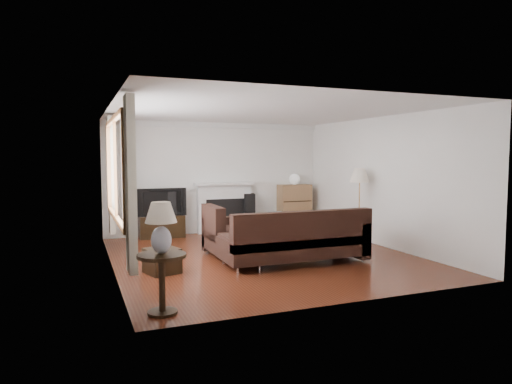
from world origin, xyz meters
name	(u,v)px	position (x,y,z in m)	size (l,w,h in m)	color
room	(262,185)	(0.00, 0.00, 1.25)	(5.10, 5.60, 2.54)	#562313
window	(115,169)	(-2.45, -0.20, 1.55)	(0.12, 2.74, 1.54)	#936036
curtain_near	(131,185)	(-2.40, -1.72, 1.40)	(0.10, 0.35, 2.10)	silver
curtain_far	(111,175)	(-2.40, 1.32, 1.40)	(0.10, 0.35, 2.10)	silver
fireplace	(224,207)	(0.15, 2.64, 0.57)	(1.40, 0.26, 1.15)	white
tv_stand	(162,226)	(-1.31, 2.50, 0.24)	(0.95, 0.43, 0.47)	black
television	(161,202)	(-1.31, 2.50, 0.77)	(1.03, 0.13, 0.59)	black
speaker_left	(171,214)	(-1.10, 2.52, 0.49)	(0.27, 0.33, 0.99)	black
speaker_right	(249,213)	(0.73, 2.55, 0.44)	(0.24, 0.29, 0.88)	black
bookshelf	(294,207)	(1.88, 2.53, 0.53)	(0.77, 0.37, 1.06)	olive
globe_lamp	(295,179)	(1.88, 2.53, 1.19)	(0.26, 0.26, 0.26)	white
sectional_sofa	(294,238)	(0.27, -0.68, 0.42)	(2.58, 1.88, 0.83)	black
coffee_table	(261,238)	(0.22, 0.61, 0.20)	(1.01, 0.55, 0.39)	#956647
footstool	(162,261)	(-1.84, -0.53, 0.19)	(0.44, 0.44, 0.37)	black
floor_lamp	(359,206)	(2.22, 0.34, 0.75)	(0.39, 0.39, 1.51)	#A36E38
side_table	(162,284)	(-2.15, -2.31, 0.34)	(0.54, 0.54, 0.67)	black
table_lamp	(161,228)	(-2.15, -2.31, 0.95)	(0.35, 0.35, 0.56)	silver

